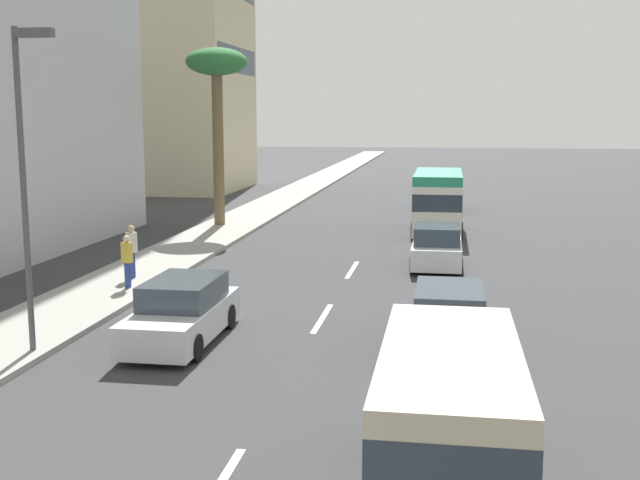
{
  "coord_description": "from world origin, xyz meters",
  "views": [
    {
      "loc": [
        -5.89,
        -3.32,
        5.63
      ],
      "look_at": [
        15.84,
        0.14,
        2.13
      ],
      "focal_mm": 44.61,
      "sensor_mm": 36.0,
      "label": 1
    }
  ],
  "objects_px": {
    "car_fourth": "(444,197)",
    "street_lamp": "(26,157)",
    "car_second": "(437,248)",
    "palm_tree": "(217,75)",
    "pedestrian_mid_block": "(127,259)",
    "pedestrian_by_tree": "(132,249)",
    "van_sixth": "(450,415)",
    "car_lead": "(182,312)",
    "car_fifth": "(449,320)",
    "minibus_third": "(438,200)"
  },
  "relations": [
    {
      "from": "minibus_third",
      "to": "van_sixth",
      "type": "xyz_separation_m",
      "value": [
        -26.66,
        -0.5,
        -0.27
      ]
    },
    {
      "from": "car_lead",
      "to": "street_lamp",
      "type": "distance_m",
      "value": 5.21
    },
    {
      "from": "van_sixth",
      "to": "palm_tree",
      "type": "xyz_separation_m",
      "value": [
        27.17,
        11.33,
        6.17
      ]
    },
    {
      "from": "street_lamp",
      "to": "pedestrian_mid_block",
      "type": "bearing_deg",
      "value": 4.65
    },
    {
      "from": "car_fourth",
      "to": "street_lamp",
      "type": "xyz_separation_m",
      "value": [
        -30.5,
        9.3,
        3.85
      ]
    },
    {
      "from": "van_sixth",
      "to": "pedestrian_by_tree",
      "type": "distance_m",
      "value": 17.48
    },
    {
      "from": "pedestrian_mid_block",
      "to": "street_lamp",
      "type": "bearing_deg",
      "value": 121.95
    },
    {
      "from": "van_sixth",
      "to": "pedestrian_mid_block",
      "type": "relative_size",
      "value": 3.04
    },
    {
      "from": "car_second",
      "to": "car_fifth",
      "type": "relative_size",
      "value": 0.87
    },
    {
      "from": "van_sixth",
      "to": "street_lamp",
      "type": "height_order",
      "value": "street_lamp"
    },
    {
      "from": "minibus_third",
      "to": "palm_tree",
      "type": "height_order",
      "value": "palm_tree"
    },
    {
      "from": "car_lead",
      "to": "pedestrian_mid_block",
      "type": "height_order",
      "value": "pedestrian_mid_block"
    },
    {
      "from": "car_fourth",
      "to": "palm_tree",
      "type": "xyz_separation_m",
      "value": [
        -9.02,
        11.1,
        6.71
      ]
    },
    {
      "from": "car_lead",
      "to": "palm_tree",
      "type": "bearing_deg",
      "value": -166.43
    },
    {
      "from": "pedestrian_mid_block",
      "to": "palm_tree",
      "type": "height_order",
      "value": "palm_tree"
    },
    {
      "from": "pedestrian_mid_block",
      "to": "pedestrian_by_tree",
      "type": "xyz_separation_m",
      "value": [
        1.49,
        0.45,
        0.07
      ]
    },
    {
      "from": "pedestrian_by_tree",
      "to": "car_fourth",
      "type": "bearing_deg",
      "value": 7.74
    },
    {
      "from": "car_fifth",
      "to": "car_second",
      "type": "bearing_deg",
      "value": 2.31
    },
    {
      "from": "pedestrian_mid_block",
      "to": "palm_tree",
      "type": "relative_size",
      "value": 0.19
    },
    {
      "from": "pedestrian_by_tree",
      "to": "street_lamp",
      "type": "relative_size",
      "value": 0.24
    },
    {
      "from": "car_fourth",
      "to": "van_sixth",
      "type": "distance_m",
      "value": 36.2
    },
    {
      "from": "pedestrian_mid_block",
      "to": "car_fifth",
      "type": "bearing_deg",
      "value": -178.13
    },
    {
      "from": "car_second",
      "to": "minibus_third",
      "type": "distance_m",
      "value": 8.53
    },
    {
      "from": "car_second",
      "to": "pedestrian_mid_block",
      "type": "relative_size",
      "value": 2.38
    },
    {
      "from": "car_fifth",
      "to": "van_sixth",
      "type": "xyz_separation_m",
      "value": [
        -7.67,
        0.01,
        0.59
      ]
    },
    {
      "from": "car_second",
      "to": "car_fifth",
      "type": "bearing_deg",
      "value": -177.69
    },
    {
      "from": "car_second",
      "to": "car_lead",
      "type": "bearing_deg",
      "value": 150.26
    },
    {
      "from": "van_sixth",
      "to": "minibus_third",
      "type": "bearing_deg",
      "value": 1.08
    },
    {
      "from": "car_second",
      "to": "car_fourth",
      "type": "xyz_separation_m",
      "value": [
        18.02,
        -0.18,
        0.05
      ]
    },
    {
      "from": "car_second",
      "to": "minibus_third",
      "type": "relative_size",
      "value": 0.63
    },
    {
      "from": "car_lead",
      "to": "minibus_third",
      "type": "bearing_deg",
      "value": 162.54
    },
    {
      "from": "van_sixth",
      "to": "pedestrian_mid_block",
      "type": "bearing_deg",
      "value": 38.96
    },
    {
      "from": "car_second",
      "to": "van_sixth",
      "type": "distance_m",
      "value": 18.19
    },
    {
      "from": "car_second",
      "to": "car_fourth",
      "type": "distance_m",
      "value": 18.02
    },
    {
      "from": "minibus_third",
      "to": "car_fifth",
      "type": "relative_size",
      "value": 1.38
    },
    {
      "from": "minibus_third",
      "to": "car_fifth",
      "type": "xyz_separation_m",
      "value": [
        -18.99,
        -0.52,
        -0.86
      ]
    },
    {
      "from": "minibus_third",
      "to": "pedestrian_mid_block",
      "type": "height_order",
      "value": "minibus_third"
    },
    {
      "from": "pedestrian_mid_block",
      "to": "street_lamp",
      "type": "relative_size",
      "value": 0.23
    },
    {
      "from": "palm_tree",
      "to": "street_lamp",
      "type": "bearing_deg",
      "value": -175.22
    },
    {
      "from": "pedestrian_by_tree",
      "to": "street_lamp",
      "type": "distance_m",
      "value": 9.03
    },
    {
      "from": "car_lead",
      "to": "car_fourth",
      "type": "xyz_separation_m",
      "value": [
        28.78,
        -6.33,
        0.06
      ]
    },
    {
      "from": "car_lead",
      "to": "car_second",
      "type": "bearing_deg",
      "value": 150.26
    },
    {
      "from": "car_second",
      "to": "pedestrian_by_tree",
      "type": "xyz_separation_m",
      "value": [
        -4.22,
        10.12,
        0.4
      ]
    },
    {
      "from": "car_fourth",
      "to": "minibus_third",
      "type": "bearing_deg",
      "value": 178.36
    },
    {
      "from": "minibus_third",
      "to": "pedestrian_by_tree",
      "type": "height_order",
      "value": "minibus_third"
    },
    {
      "from": "car_fifth",
      "to": "pedestrian_by_tree",
      "type": "relative_size",
      "value": 2.59
    },
    {
      "from": "car_fifth",
      "to": "pedestrian_by_tree",
      "type": "height_order",
      "value": "pedestrian_by_tree"
    },
    {
      "from": "car_fifth",
      "to": "pedestrian_by_tree",
      "type": "xyz_separation_m",
      "value": [
        6.29,
        10.55,
        0.4
      ]
    },
    {
      "from": "minibus_third",
      "to": "van_sixth",
      "type": "distance_m",
      "value": 26.67
    },
    {
      "from": "car_second",
      "to": "palm_tree",
      "type": "distance_m",
      "value": 15.68
    }
  ]
}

